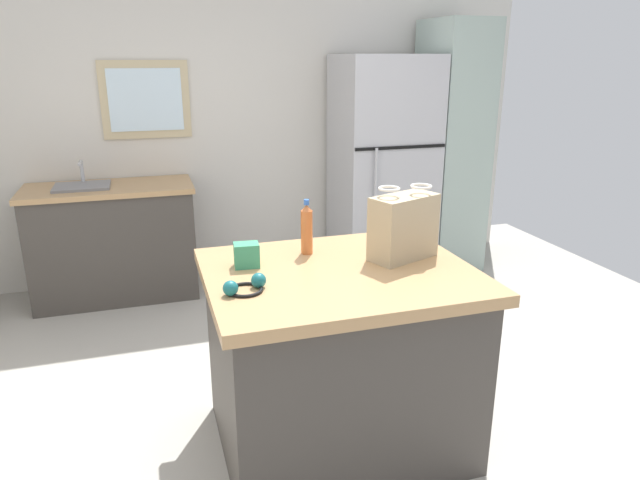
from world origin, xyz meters
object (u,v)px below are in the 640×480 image
kitchen_island (339,358)px  tall_cabinet (450,148)px  bottle (307,229)px  refrigerator (382,168)px  shopping_bag (403,227)px  small_box (247,255)px  ear_defenders (245,286)px

kitchen_island → tall_cabinet: (1.79, 2.18, 0.61)m
bottle → refrigerator: bearing=57.4°
kitchen_island → shopping_bag: 0.70m
small_box → refrigerator: bearing=52.6°
kitchen_island → tall_cabinet: size_ratio=0.57×
bottle → tall_cabinet: bearing=45.7°
tall_cabinet → small_box: (-2.19, -2.02, -0.10)m
refrigerator → small_box: 2.54m
refrigerator → tall_cabinet: (0.65, 0.00, 0.14)m
kitchen_island → small_box: bearing=157.2°
ear_defenders → shopping_bag: bearing=13.3°
ear_defenders → tall_cabinet: bearing=45.7°
refrigerator → tall_cabinet: tall_cabinet is taller
kitchen_island → ear_defenders: 0.67m
kitchen_island → small_box: small_box is taller
kitchen_island → refrigerator: 2.51m
shopping_bag → refrigerator: bearing=69.2°
kitchen_island → shopping_bag: size_ratio=3.34×
bottle → small_box: bearing=-162.9°
refrigerator → shopping_bag: 2.27m
shopping_bag → ear_defenders: bearing=-166.7°
ear_defenders → bottle: bearing=45.7°
tall_cabinet → shopping_bag: (-1.45, -2.12, -0.00)m
kitchen_island → tall_cabinet: tall_cabinet is taller
shopping_bag → bottle: bearing=154.7°
refrigerator → bottle: bearing=-122.6°
refrigerator → kitchen_island: bearing=-117.7°
bottle → kitchen_island: bearing=-73.2°
tall_cabinet → refrigerator: bearing=-180.0°
tall_cabinet → small_box: bearing=-137.3°
tall_cabinet → small_box: 2.98m
ear_defenders → small_box: bearing=78.1°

